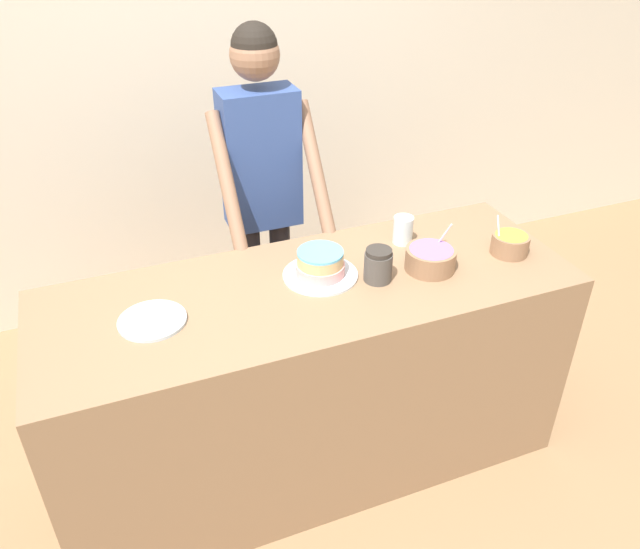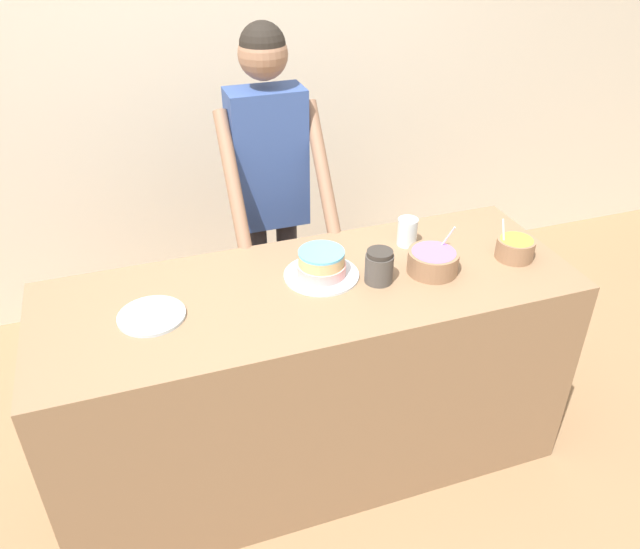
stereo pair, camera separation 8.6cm
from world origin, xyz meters
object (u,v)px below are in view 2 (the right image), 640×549
(cake, at_px, (321,266))
(stoneware_jar, at_px, (379,267))
(person_baker, at_px, (269,172))
(frosting_bowl_orange, at_px, (515,248))
(drinking_glass, at_px, (407,232))
(ceramic_plate, at_px, (152,316))
(frosting_bowl_purple, at_px, (433,261))

(cake, distance_m, stoneware_jar, 0.21)
(person_baker, relative_size, stoneware_jar, 13.18)
(frosting_bowl_orange, height_order, drinking_glass, frosting_bowl_orange)
(ceramic_plate, bearing_deg, frosting_bowl_purple, -2.52)
(person_baker, relative_size, frosting_bowl_purple, 8.80)
(cake, height_order, ceramic_plate, cake)
(cake, distance_m, frosting_bowl_orange, 0.76)
(person_baker, bearing_deg, frosting_bowl_purple, -59.63)
(ceramic_plate, bearing_deg, frosting_bowl_orange, -2.41)
(cake, xyz_separation_m, frosting_bowl_orange, (0.76, -0.12, -0.00))
(cake, relative_size, drinking_glass, 2.48)
(frosting_bowl_orange, distance_m, drinking_glass, 0.42)
(stoneware_jar, bearing_deg, person_baker, 106.28)
(cake, xyz_separation_m, stoneware_jar, (0.19, -0.10, 0.02))
(person_baker, xyz_separation_m, stoneware_jar, (0.21, -0.73, -0.10))
(person_baker, distance_m, ceramic_plate, 0.93)
(drinking_glass, bearing_deg, frosting_bowl_orange, -33.34)
(stoneware_jar, bearing_deg, frosting_bowl_orange, -1.71)
(drinking_glass, height_order, stoneware_jar, stoneware_jar)
(cake, relative_size, frosting_bowl_orange, 1.85)
(cake, bearing_deg, person_baker, 92.33)
(person_baker, height_order, drinking_glass, person_baker)
(person_baker, height_order, frosting_bowl_purple, person_baker)
(ceramic_plate, bearing_deg, cake, 5.28)
(frosting_bowl_purple, distance_m, drinking_glass, 0.22)
(frosting_bowl_orange, relative_size, ceramic_plate, 0.67)
(drinking_glass, relative_size, ceramic_plate, 0.50)
(cake, height_order, drinking_glass, drinking_glass)
(stoneware_jar, bearing_deg, ceramic_plate, 177.10)
(stoneware_jar, bearing_deg, frosting_bowl_purple, -1.09)
(person_baker, xyz_separation_m, cake, (0.03, -0.63, -0.12))
(ceramic_plate, bearing_deg, stoneware_jar, -2.90)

